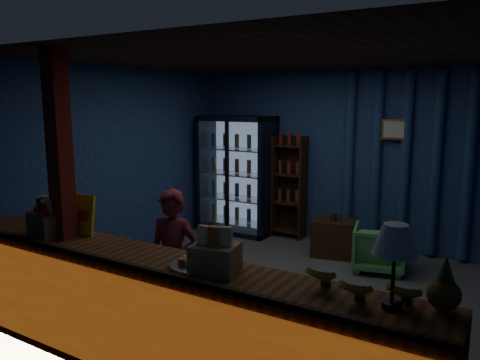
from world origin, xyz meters
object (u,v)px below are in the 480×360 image
at_px(shopkeeper, 173,262).
at_px(table_lamp, 395,243).
at_px(green_chair, 379,248).
at_px(pastry_tray, 199,263).

bearing_deg(shopkeeper, table_lamp, -26.22).
distance_m(shopkeeper, table_lamp, 2.25).
xyz_separation_m(shopkeeper, green_chair, (1.22, 2.60, -0.39)).
height_order(green_chair, table_lamp, table_lamp).
relative_size(green_chair, table_lamp, 1.26).
bearing_deg(table_lamp, shopkeeper, 165.86).
xyz_separation_m(shopkeeper, pastry_tray, (0.69, -0.54, 0.29)).
distance_m(pastry_tray, table_lamp, 1.44).
distance_m(shopkeeper, pastry_tray, 0.93).
bearing_deg(pastry_tray, table_lamp, 0.71).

